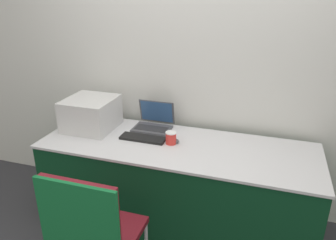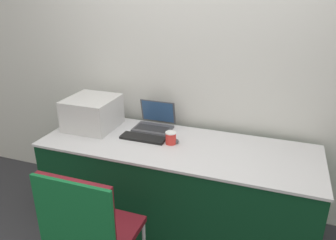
# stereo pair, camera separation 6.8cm
# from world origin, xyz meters

# --- Properties ---
(wall_back) EXTENTS (8.00, 0.05, 2.60)m
(wall_back) POSITION_xyz_m (0.00, 0.82, 1.30)
(wall_back) COLOR silver
(wall_back) RESTS_ON ground_plane
(table) EXTENTS (2.12, 0.73, 0.75)m
(table) POSITION_xyz_m (0.00, 0.36, 0.38)
(table) COLOR #0C381E
(table) RESTS_ON ground_plane
(printer) EXTENTS (0.39, 0.41, 0.26)m
(printer) POSITION_xyz_m (-0.79, 0.44, 0.90)
(printer) COLOR silver
(printer) RESTS_ON table
(laptop_left) EXTENTS (0.31, 0.26, 0.22)m
(laptop_left) POSITION_xyz_m (-0.28, 0.61, 0.80)
(laptop_left) COLOR #4C4C51
(laptop_left) RESTS_ON table
(external_keyboard) EXTENTS (0.36, 0.12, 0.02)m
(external_keyboard) POSITION_xyz_m (-0.29, 0.36, 0.76)
(external_keyboard) COLOR black
(external_keyboard) RESTS_ON table
(coffee_cup) EXTENTS (0.08, 0.08, 0.10)m
(coffee_cup) POSITION_xyz_m (-0.05, 0.36, 0.80)
(coffee_cup) COLOR red
(coffee_cup) RESTS_ON table
(mouse) EXTENTS (0.06, 0.05, 0.03)m
(mouse) POSITION_xyz_m (-0.02, 0.38, 0.77)
(mouse) COLOR #4C4C51
(mouse) RESTS_ON table
(chair) EXTENTS (0.49, 0.46, 0.94)m
(chair) POSITION_xyz_m (-0.27, -0.49, 0.57)
(chair) COLOR maroon
(chair) RESTS_ON ground_plane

